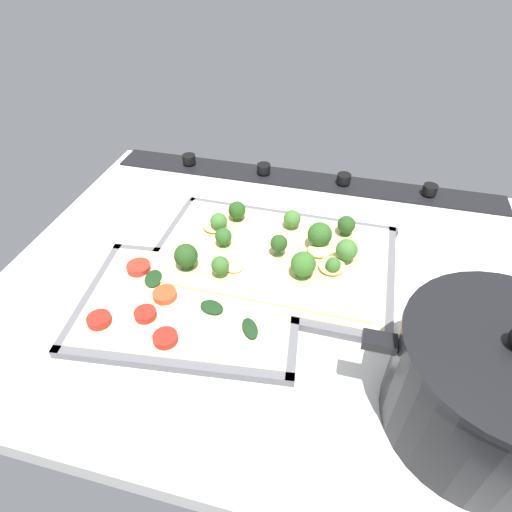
{
  "coord_description": "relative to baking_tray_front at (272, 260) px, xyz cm",
  "views": [
    {
      "loc": [
        -9.99,
        48.22,
        46.34
      ],
      "look_at": [
        2.25,
        0.31,
        3.99
      ],
      "focal_mm": 30.18,
      "sensor_mm": 36.0,
      "label": 1
    }
  ],
  "objects": [
    {
      "name": "broccoli_pizza",
      "position": [
        -0.25,
        -0.2,
        1.59
      ],
      "size": [
        36.27,
        23.95,
        6.09
      ],
      "color": "beige",
      "rests_on": "baking_tray_front"
    },
    {
      "name": "stove_control_panel",
      "position": [
        -0.52,
        -26.73,
        0.18
      ],
      "size": [
        80.17,
        7.0,
        2.6
      ],
      "color": "black",
      "rests_on": "ground_plane"
    },
    {
      "name": "veggie_pizza_back",
      "position": [
        9.71,
        12.9,
        0.7
      ],
      "size": [
        31.19,
        23.08,
        1.9
      ],
      "color": "beige",
      "rests_on": "baking_tray_back"
    },
    {
      "name": "baking_tray_back",
      "position": [
        9.17,
        12.67,
        0.01
      ],
      "size": [
        33.84,
        25.74,
        1.3
      ],
      "color": "slate",
      "rests_on": "ground_plane"
    },
    {
      "name": "baking_tray_front",
      "position": [
        0.0,
        0.0,
        0.0
      ],
      "size": [
        38.68,
        26.37,
        1.3
      ],
      "color": "slate",
      "rests_on": "ground_plane"
    },
    {
      "name": "cooking_pot",
      "position": [
        -28.22,
        21.01,
        6.38
      ],
      "size": [
        28.01,
        21.23,
        15.81
      ],
      "color": "black",
      "rests_on": "ground_plane"
    },
    {
      "name": "ground_plane",
      "position": [
        -0.52,
        3.37,
        -1.86
      ],
      "size": [
        83.51,
        67.2,
        3.0
      ],
      "primitive_type": "cube",
      "color": "silver"
    }
  ]
}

